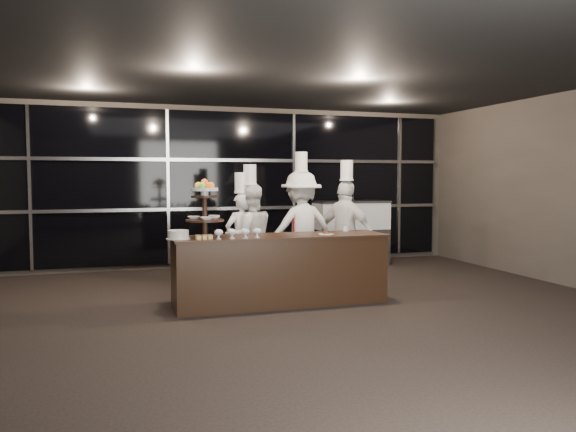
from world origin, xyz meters
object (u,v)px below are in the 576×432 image
object	(u,v)px
display_stand	(205,205)
chef_a	(241,238)
display_case	(351,230)
chef_d	(346,233)
chef_c	(301,228)
chef_b	(250,236)
layer_cake	(178,235)
buffet_counter	(281,269)

from	to	relation	value
display_stand	chef_a	world-z (taller)	chef_a
display_case	chef_d	distance (m)	2.15
display_case	chef_c	distance (m)	2.19
display_case	chef_b	world-z (taller)	chef_b
display_case	chef_d	world-z (taller)	chef_d
chef_d	layer_cake	bearing A→B (deg)	-162.65
display_stand	display_case	distance (m)	4.25
chef_d	buffet_counter	bearing A→B (deg)	-149.01
layer_cake	chef_a	size ratio (longest dim) A/B	0.17
layer_cake	display_case	world-z (taller)	display_case
layer_cake	chef_c	xyz separation A→B (m)	(2.02, 1.20, -0.08)
buffet_counter	chef_a	xyz separation A→B (m)	(-0.26, 1.18, 0.30)
chef_c	chef_d	size ratio (longest dim) A/B	1.07
display_stand	chef_d	distance (m)	2.46
layer_cake	buffet_counter	bearing A→B (deg)	2.14
chef_c	display_case	bearing A→B (deg)	45.25
layer_cake	chef_c	bearing A→B (deg)	30.59
chef_a	chef_c	world-z (taller)	chef_c
display_stand	chef_a	bearing A→B (deg)	57.78
buffet_counter	chef_a	bearing A→B (deg)	102.45
buffet_counter	layer_cake	world-z (taller)	layer_cake
layer_cake	chef_b	xyz separation A→B (m)	(1.21, 1.18, -0.17)
chef_b	chef_d	size ratio (longest dim) A/B	0.97
chef_c	display_stand	bearing A→B (deg)	-145.75
display_stand	chef_c	xyz separation A→B (m)	(1.68, 1.15, -0.44)
buffet_counter	layer_cake	xyz separation A→B (m)	(-1.34, -0.05, 0.51)
display_stand	layer_cake	xyz separation A→B (m)	(-0.34, -0.05, -0.37)
chef_b	chef_c	distance (m)	0.82
layer_cake	chef_c	world-z (taller)	chef_c
layer_cake	chef_a	bearing A→B (deg)	48.60
display_case	chef_c	bearing A→B (deg)	-134.75
chef_a	chef_b	world-z (taller)	chef_b
layer_cake	chef_b	size ratio (longest dim) A/B	0.16
buffet_counter	display_case	world-z (taller)	display_case
buffet_counter	display_stand	world-z (taller)	display_stand
layer_cake	chef_d	bearing A→B (deg)	17.35
buffet_counter	chef_d	xyz separation A→B (m)	(1.28, 0.77, 0.37)
buffet_counter	chef_b	bearing A→B (deg)	96.74
buffet_counter	chef_b	distance (m)	1.19
buffet_counter	display_case	xyz separation A→B (m)	(2.22, 2.70, 0.22)
chef_a	chef_c	bearing A→B (deg)	-1.76
chef_b	chef_d	distance (m)	1.46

